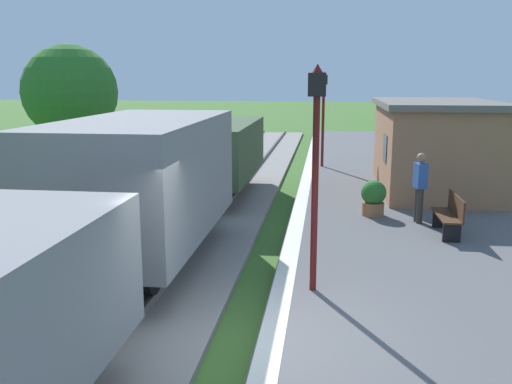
{
  "coord_description": "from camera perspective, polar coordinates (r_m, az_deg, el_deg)",
  "views": [
    {
      "loc": [
        1.08,
        -6.94,
        3.75
      ],
      "look_at": [
        -0.32,
        3.99,
        1.46
      ],
      "focal_mm": 39.09,
      "sensor_mm": 36.0,
      "label": 1
    }
  ],
  "objects": [
    {
      "name": "potted_planter",
      "position": [
        14.55,
        11.93,
        -0.54
      ],
      "size": [
        0.64,
        0.64,
        0.92
      ],
      "color": "#9E6642",
      "rests_on": "platform_slab"
    },
    {
      "name": "station_hut",
      "position": [
        18.21,
        17.8,
        4.55
      ],
      "size": [
        3.5,
        5.8,
        2.78
      ],
      "color": "#9E6B4C",
      "rests_on": "platform_slab"
    },
    {
      "name": "rail_far",
      "position": [
        8.86,
        -22.35,
        -12.91
      ],
      "size": [
        0.07,
        60.0,
        0.14
      ],
      "primitive_type": "cube",
      "color": "slate",
      "rests_on": "track_ballast"
    },
    {
      "name": "lamp_post_near",
      "position": [
        8.91,
        6.16,
        5.54
      ],
      "size": [
        0.28,
        0.28,
        3.7
      ],
      "color": "#591414",
      "rests_on": "platform_slab"
    },
    {
      "name": "person_waiting",
      "position": [
        14.04,
        16.42,
        0.71
      ],
      "size": [
        0.31,
        0.42,
        1.71
      ],
      "rotation": [
        0.0,
        0.0,
        3.35
      ],
      "color": "#38332D",
      "rests_on": "platform_slab"
    },
    {
      "name": "freight_train",
      "position": [
        10.94,
        -11.44,
        -0.36
      ],
      "size": [
        2.5,
        19.4,
        2.72
      ],
      "color": "gray",
      "rests_on": "rail_near"
    },
    {
      "name": "lamp_post_far",
      "position": [
        22.1,
        6.92,
        9.19
      ],
      "size": [
        0.28,
        0.28,
        3.7
      ],
      "color": "#591414",
      "rests_on": "platform_slab"
    },
    {
      "name": "platform_slab",
      "position": [
        8.12,
        22.46,
        -15.77
      ],
      "size": [
        6.0,
        60.0,
        0.25
      ],
      "primitive_type": "cube",
      "color": "#565659",
      "rests_on": "ground"
    },
    {
      "name": "bench_near_hut",
      "position": [
        13.24,
        19.25,
        -2.17
      ],
      "size": [
        0.42,
        1.5,
        0.91
      ],
      "color": "#422819",
      "rests_on": "platform_slab"
    },
    {
      "name": "tree_trackside_far",
      "position": [
        19.18,
        -18.48,
        9.64
      ],
      "size": [
        3.03,
        3.03,
        4.78
      ],
      "color": "#4C3823",
      "rests_on": "ground"
    },
    {
      "name": "platform_edge_stripe",
      "position": [
        7.8,
        1.57,
        -14.91
      ],
      "size": [
        0.36,
        60.0,
        0.01
      ],
      "primitive_type": "cube",
      "color": "silver",
      "rests_on": "platform_slab"
    },
    {
      "name": "bench_down_platform",
      "position": [
        23.33,
        14.12,
        3.91
      ],
      "size": [
        0.42,
        1.5,
        0.91
      ],
      "color": "#422819",
      "rests_on": "platform_slab"
    },
    {
      "name": "track_ballast",
      "position": [
        8.6,
        -17.97,
        -14.31
      ],
      "size": [
        3.8,
        60.0,
        0.12
      ],
      "primitive_type": "cube",
      "color": "gray",
      "rests_on": "ground"
    },
    {
      "name": "ground_plane",
      "position": [
        7.97,
        -1.43,
        -16.38
      ],
      "size": [
        160.0,
        160.0,
        0.0
      ],
      "primitive_type": "plane",
      "color": "#3D6628"
    },
    {
      "name": "rail_near",
      "position": [
        8.28,
        -13.38,
        -14.1
      ],
      "size": [
        0.07,
        60.0,
        0.14
      ],
      "primitive_type": "cube",
      "color": "slate",
      "rests_on": "track_ballast"
    }
  ]
}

